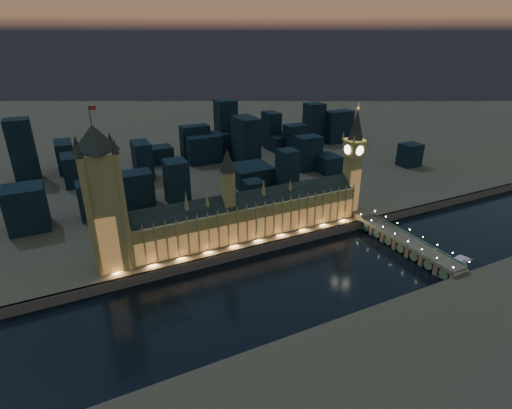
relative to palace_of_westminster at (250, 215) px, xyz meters
name	(u,v)px	position (x,y,z in m)	size (l,w,h in m)	color
ground_plane	(283,279)	(-2.56, -61.75, -26.37)	(2000.00, 2000.00, 0.00)	black
north_bank	(141,130)	(-2.56, 458.25, -22.37)	(2000.00, 960.00, 8.00)	#45472C
embankment_wall	(258,249)	(-2.56, -20.75, -22.37)	(2000.00, 2.50, 8.00)	#484942
palace_of_westminster	(250,215)	(0.00, 0.00, 0.00)	(202.00, 21.27, 78.00)	olive
victoria_tower	(103,193)	(-112.56, 0.17, 39.91)	(31.68, 31.68, 117.59)	olive
elizabeth_tower	(354,154)	(105.44, 0.17, 39.68)	(18.00, 18.00, 104.31)	olive
westminster_bridge	(401,241)	(110.68, -65.21, -20.38)	(17.61, 113.00, 15.90)	#484942
river_boat	(454,265)	(125.40, -106.24, -24.81)	(46.68, 20.80, 4.50)	#484942
city_backdrop	(218,150)	(42.54, 185.78, 3.84)	(467.95, 215.63, 75.23)	black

